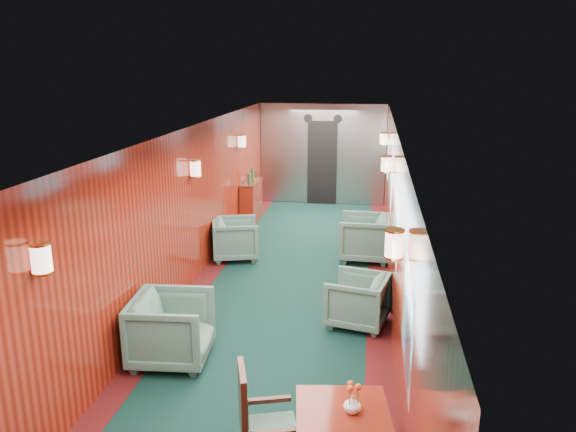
% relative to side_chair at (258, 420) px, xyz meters
% --- Properties ---
extents(room, '(12.00, 12.10, 2.40)m').
position_rel_side_chair_xyz_m(room, '(-0.37, 3.59, 1.08)').
color(room, black).
rests_on(room, ground).
extents(bulkhead, '(2.98, 0.17, 2.39)m').
position_rel_side_chair_xyz_m(bulkhead, '(-0.37, 9.50, 0.63)').
color(bulkhead, '#9EA1A5').
rests_on(bulkhead, ground).
extents(windows_right, '(0.02, 8.60, 0.80)m').
position_rel_side_chair_xyz_m(windows_right, '(1.12, 3.84, 0.89)').
color(windows_right, silver).
rests_on(windows_right, ground).
extents(wall_sconces, '(2.97, 7.97, 0.25)m').
position_rel_side_chair_xyz_m(wall_sconces, '(-0.37, 4.15, 1.23)').
color(wall_sconces, '#F8DCC2').
rests_on(wall_sconces, ground).
extents(side_chair, '(0.56, 0.58, 1.02)m').
position_rel_side_chair_xyz_m(side_chair, '(0.00, 0.00, 0.00)').
color(side_chair, '#1B4039').
rests_on(side_chair, ground).
extents(credenza, '(0.31, 0.99, 1.16)m').
position_rel_side_chair_xyz_m(credenza, '(-1.71, 7.59, -0.10)').
color(credenza, maroon).
rests_on(credenza, ground).
extents(flower_vase, '(0.14, 0.14, 0.14)m').
position_rel_side_chair_xyz_m(flower_vase, '(0.74, -0.07, 0.27)').
color(flower_vase, silver).
rests_on(flower_vase, dining_table).
extents(armchair_left_near, '(0.93, 0.91, 0.79)m').
position_rel_side_chair_xyz_m(armchair_left_near, '(-1.35, 1.72, -0.16)').
color(armchair_left_near, '#1B4039').
rests_on(armchair_left_near, ground).
extents(armchair_left_far, '(0.96, 0.95, 0.71)m').
position_rel_side_chair_xyz_m(armchair_left_far, '(-1.48, 5.25, -0.20)').
color(armchair_left_far, '#1B4039').
rests_on(armchair_left_far, ground).
extents(armchair_right_near, '(0.88, 0.87, 0.68)m').
position_rel_side_chair_xyz_m(armchair_right_near, '(0.69, 2.98, -0.22)').
color(armchair_right_near, '#1B4039').
rests_on(armchair_right_near, ground).
extents(armchair_right_far, '(0.90, 0.87, 0.79)m').
position_rel_side_chair_xyz_m(armchair_right_far, '(0.74, 5.53, -0.16)').
color(armchair_right_far, '#1B4039').
rests_on(armchair_right_far, ground).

